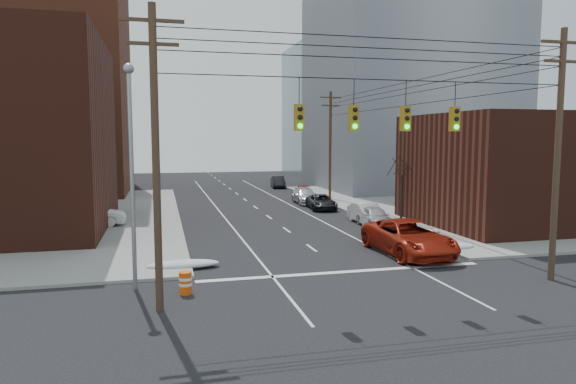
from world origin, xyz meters
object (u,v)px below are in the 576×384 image
red_pickup (409,238)px  parked_car_b (367,214)px  parked_car_d (305,196)px  lot_car_d (12,208)px  parked_car_e (304,191)px  parked_car_f (278,182)px  parked_car_c (321,202)px  lot_car_a (91,215)px  construction_barrel (185,283)px  lot_car_b (82,213)px  parked_car_a (374,217)px

red_pickup → parked_car_b: (1.73, 9.94, -0.18)m
parked_car_d → red_pickup: bearing=-89.4°
lot_car_d → parked_car_e: bearing=-63.2°
parked_car_f → parked_car_b: bearing=-82.5°
parked_car_b → parked_car_c: 8.27m
parked_car_e → lot_car_a: lot_car_a is taller
construction_barrel → lot_car_b: bearing=109.1°
parked_car_c → parked_car_e: size_ratio=1.19×
parked_car_a → parked_car_d: parked_car_a is taller
parked_car_a → lot_car_d: 27.78m
lot_car_b → construction_barrel: 19.83m
parked_car_d → lot_car_a: bearing=-150.4°
parked_car_b → lot_car_a: 19.79m
parked_car_c → parked_car_e: parked_car_e is taller
parked_car_a → parked_car_e: bearing=91.8°
parked_car_b → parked_car_f: 28.71m
parked_car_f → lot_car_a: (-19.32, -25.83, 0.17)m
parked_car_d → parked_car_e: (1.21, 4.78, -0.04)m
red_pickup → lot_car_b: (-18.65, 14.36, -0.07)m
red_pickup → parked_car_a: (1.73, 8.59, -0.19)m
parked_car_d → lot_car_b: lot_car_b is taller
red_pickup → construction_barrel: (-12.16, -4.37, -0.46)m
parked_car_a → parked_car_c: size_ratio=0.92×
parked_car_b → parked_car_d: 12.55m
parked_car_a → lot_car_d: (-26.03, 9.70, 0.17)m
parked_car_e → lot_car_d: size_ratio=0.89×
red_pickup → lot_car_b: 23.54m
parked_car_d → parked_car_b: bearing=-82.5°
red_pickup → parked_car_d: red_pickup is taller
red_pickup → parked_car_e: red_pickup is taller
parked_car_f → lot_car_a: 32.25m
red_pickup → lot_car_b: red_pickup is taller
parked_car_c → red_pickup: bearing=-87.0°
red_pickup → parked_car_f: bearing=86.4°
parked_car_f → lot_car_b: (-20.12, -24.28, 0.12)m
parked_car_f → lot_car_d: bearing=-134.7°
parked_car_c → parked_car_d: bearing=99.2°
parked_car_a → lot_car_b: bearing=166.0°
parked_car_e → parked_car_f: 11.44m
parked_car_a → construction_barrel: parked_car_a is taller
parked_car_e → parked_car_c: bearing=-90.2°
parked_car_c → lot_car_d: 25.10m
lot_car_b → construction_barrel: size_ratio=5.53×
parked_car_b → construction_barrel: bearing=-133.5°
parked_car_e → lot_car_a: bearing=-137.9°
parked_car_d → construction_barrel: (-12.67, -26.80, -0.24)m
parked_car_a → red_pickup: bearing=-99.6°
parked_car_c → lot_car_b: bearing=-163.5°
parked_car_d → lot_car_b: (-19.17, -8.06, 0.14)m
parked_car_d → lot_car_a: size_ratio=1.07×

